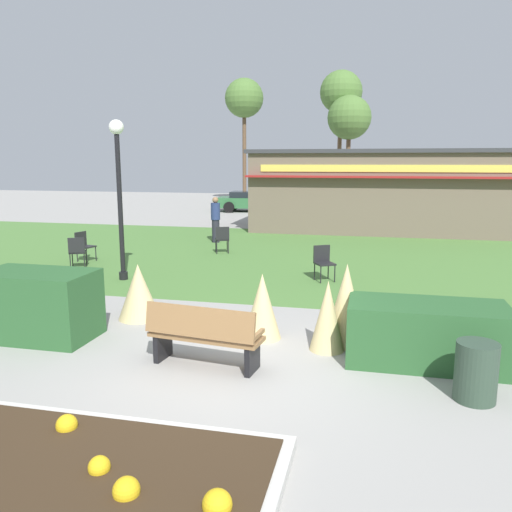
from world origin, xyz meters
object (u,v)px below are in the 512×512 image
Objects in this scene: cafe_chair_center at (323,260)px; person_strolling at (216,219)px; tree_right_bg at (244,99)px; lamppost_mid at (119,180)px; parked_car_center_slot at (336,202)px; cafe_chair_west at (77,250)px; tree_center_bg at (341,93)px; food_kiosk at (382,190)px; trash_bin at (476,372)px; cafe_chair_north at (84,244)px; tree_left_bg at (349,118)px; park_bench at (204,336)px; cafe_chair_east at (222,237)px; parked_car_west_slot at (252,201)px.

cafe_chair_center is 0.53× the size of person_strolling.
lamppost_mid is at bearing -82.65° from tree_right_bg.
parked_car_center_slot is at bearing -44.91° from tree_right_bg.
tree_center_bg reaches higher than cafe_chair_west.
tree_right_bg reaches higher than food_kiosk.
lamppost_mid is at bearing -119.72° from food_kiosk.
lamppost_mid is 4.46× the size of cafe_chair_center.
trash_bin is at bearing -81.55° from parked_car_center_slot.
parked_car_center_slot is at bearing 93.22° from cafe_chair_center.
trash_bin is at bearing -36.03° from cafe_chair_north.
tree_center_bg is at bearing 102.33° from food_kiosk.
tree_left_bg is at bearing -63.67° from tree_center_bg.
tree_right_bg reaches higher than park_bench.
trash_bin is at bearing -33.14° from cafe_chair_west.
cafe_chair_north is 0.10× the size of tree_right_bg.
tree_right_bg is (-3.30, 25.61, 4.89)m from lamppost_mid.
parked_car_west_slot reaches higher than cafe_chair_east.
lamppost_mid is 2.35× the size of person_strolling.
tree_right_bg is at bearing 158.76° from tree_left_bg.
parked_car_west_slot is (-5.95, 17.27, 0.12)m from cafe_chair_center.
parked_car_center_slot is at bearing 77.65° from lamppost_mid.
cafe_chair_east is at bearing -45.71° from person_strolling.
tree_left_bg is at bearing 71.97° from cafe_chair_north.
tree_left_bg is (3.94, 16.24, 4.83)m from person_strolling.
trash_bin is at bearing -82.66° from tree_center_bg.
cafe_chair_east is 14.31m from parked_car_west_slot.
lamppost_mid is 0.45× the size of tree_right_bg.
tree_center_bg is (5.65, 22.96, 6.89)m from cafe_chair_west.
food_kiosk is 14.06m from tree_center_bg.
person_strolling is at bearing -78.90° from tree_right_bg.
food_kiosk is at bearing 54.54° from cafe_chair_east.
trash_bin is 0.45× the size of person_strolling.
food_kiosk is at bearing 46.87° from cafe_chair_north.
person_strolling reaches higher than cafe_chair_center.
parked_car_center_slot is at bearing 79.44° from cafe_chair_east.
cafe_chair_west is 6.89m from cafe_chair_center.
park_bench is 11.78m from person_strolling.
cafe_chair_north is 0.12× the size of tree_left_bg.
tree_right_bg reaches higher than cafe_chair_west.
park_bench is 23.71m from parked_car_west_slot.
lamppost_mid reaches higher than trash_bin.
tree_right_bg is at bearing 107.76° from parked_car_west_slot.
food_kiosk is at bearing -70.31° from parked_car_center_slot.
cafe_chair_west is 24.63m from tree_center_bg.
cafe_chair_north is at bearing -94.71° from parked_car_west_slot.
tree_center_bg is (2.37, 19.75, 6.89)m from cafe_chair_east.
tree_left_bg is (-2.09, 11.23, 3.95)m from food_kiosk.
parked_car_west_slot and parked_car_center_slot have the same top height.
cafe_chair_north is 16.39m from parked_car_west_slot.
park_bench reaches higher than cafe_chair_north.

